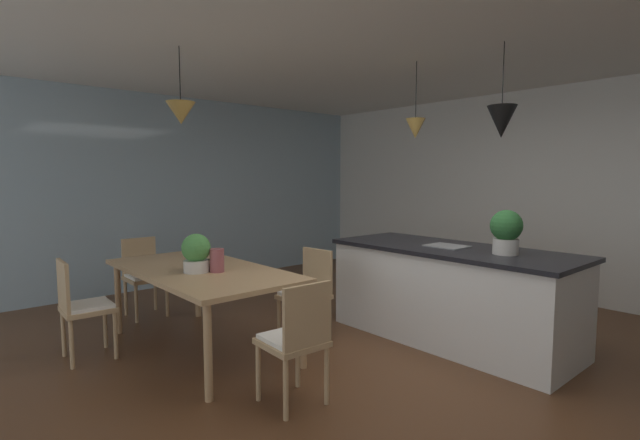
# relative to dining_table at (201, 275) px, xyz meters

# --- Properties ---
(ground_plane) EXTENTS (10.00, 8.40, 0.04)m
(ground_plane) POSITION_rel_dining_table_xyz_m (1.46, 1.01, -0.71)
(ground_plane) COLOR brown
(ceiling_slab) EXTENTS (10.00, 8.40, 0.12)m
(ceiling_slab) POSITION_rel_dining_table_xyz_m (1.46, 1.01, 2.07)
(ceiling_slab) COLOR white
(wall_back_kitchen) EXTENTS (10.00, 0.12, 2.70)m
(wall_back_kitchen) POSITION_rel_dining_table_xyz_m (1.46, 4.27, 0.66)
(wall_back_kitchen) COLOR white
(wall_back_kitchen) RESTS_ON ground_plane
(window_wall_left_glazing) EXTENTS (0.06, 8.40, 2.70)m
(window_wall_left_glazing) POSITION_rel_dining_table_xyz_m (-2.60, 1.01, 0.66)
(window_wall_left_glazing) COLOR #9EB7C6
(window_wall_left_glazing) RESTS_ON ground_plane
(dining_table) EXTENTS (2.03, 1.02, 0.75)m
(dining_table) POSITION_rel_dining_table_xyz_m (0.00, 0.00, 0.00)
(dining_table) COLOR tan
(dining_table) RESTS_ON ground_plane
(chair_near_left) EXTENTS (0.42, 0.42, 0.87)m
(chair_near_left) POSITION_rel_dining_table_xyz_m (-0.46, -0.88, -0.21)
(chair_near_left) COLOR tan
(chair_near_left) RESTS_ON ground_plane
(chair_kitchen_end) EXTENTS (0.42, 0.42, 0.87)m
(chair_kitchen_end) POSITION_rel_dining_table_xyz_m (1.39, -0.00, -0.21)
(chair_kitchen_end) COLOR tan
(chair_kitchen_end) RESTS_ON ground_plane
(chair_window_end) EXTENTS (0.40, 0.40, 0.87)m
(chair_window_end) POSITION_rel_dining_table_xyz_m (-1.39, 0.00, -0.21)
(chair_window_end) COLOR tan
(chair_window_end) RESTS_ON ground_plane
(chair_far_right) EXTENTS (0.43, 0.43, 0.87)m
(chair_far_right) POSITION_rel_dining_table_xyz_m (0.45, 0.88, -0.21)
(chair_far_right) COLOR tan
(chair_far_right) RESTS_ON ground_plane
(kitchen_island) EXTENTS (2.32, 0.95, 0.91)m
(kitchen_island) POSITION_rel_dining_table_xyz_m (1.35, 1.91, -0.22)
(kitchen_island) COLOR white
(kitchen_island) RESTS_ON ground_plane
(pendant_over_table) EXTENTS (0.26, 0.26, 0.67)m
(pendant_over_table) POSITION_rel_dining_table_xyz_m (-0.13, -0.08, 1.44)
(pendant_over_table) COLOR black
(pendant_over_island_main) EXTENTS (0.19, 0.19, 0.75)m
(pendant_over_island_main) POSITION_rel_dining_table_xyz_m (0.90, 1.91, 1.36)
(pendant_over_island_main) COLOR black
(pendant_over_island_aux) EXTENTS (0.25, 0.25, 0.80)m
(pendant_over_island_aux) POSITION_rel_dining_table_xyz_m (1.80, 1.91, 1.35)
(pendant_over_island_aux) COLOR black
(potted_plant_on_island) EXTENTS (0.27, 0.27, 0.38)m
(potted_plant_on_island) POSITION_rel_dining_table_xyz_m (1.88, 1.91, 0.42)
(potted_plant_on_island) COLOR beige
(potted_plant_on_island) RESTS_ON kitchen_island
(potted_plant_on_table) EXTENTS (0.25, 0.25, 0.33)m
(potted_plant_on_table) POSITION_rel_dining_table_xyz_m (0.13, -0.10, 0.23)
(potted_plant_on_table) COLOR beige
(potted_plant_on_table) RESTS_ON dining_table
(vase_on_dining_table) EXTENTS (0.12, 0.12, 0.20)m
(vase_on_dining_table) POSITION_rel_dining_table_xyz_m (0.24, 0.03, 0.16)
(vase_on_dining_table) COLOR #994C51
(vase_on_dining_table) RESTS_ON dining_table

